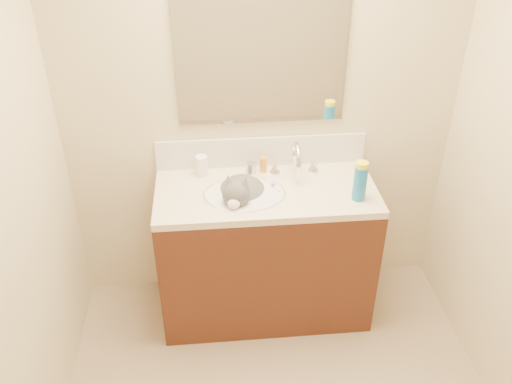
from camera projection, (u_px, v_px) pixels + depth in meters
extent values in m
cube|color=beige|center=(261.00, 102.00, 2.94)|extent=(2.20, 0.04, 2.50)
cube|color=#472013|center=(265.00, 254.00, 3.17)|extent=(1.20, 0.55, 0.82)
cube|color=beige|center=(266.00, 193.00, 2.94)|extent=(1.20, 0.55, 0.04)
ellipsoid|color=white|center=(245.00, 205.00, 2.93)|extent=(0.45, 0.36, 0.14)
cylinder|color=silver|center=(294.00, 163.00, 3.06)|extent=(0.04, 0.04, 0.11)
torus|color=silver|center=(296.00, 159.00, 2.98)|extent=(0.03, 0.20, 0.20)
cylinder|color=silver|center=(299.00, 172.00, 2.92)|extent=(0.03, 0.03, 0.06)
cone|color=silver|center=(275.00, 167.00, 3.06)|extent=(0.06, 0.06, 0.06)
cone|color=silver|center=(313.00, 166.00, 3.08)|extent=(0.06, 0.06, 0.06)
ellipsoid|color=#4F4D50|center=(242.00, 196.00, 2.97)|extent=(0.35, 0.38, 0.21)
ellipsoid|color=#4F4D50|center=(236.00, 194.00, 2.79)|extent=(0.18, 0.17, 0.14)
ellipsoid|color=#4F4D50|center=(239.00, 194.00, 2.87)|extent=(0.13, 0.13, 0.13)
cone|color=#4F4D50|center=(229.00, 181.00, 2.78)|extent=(0.08, 0.09, 0.09)
cone|color=#4F4D50|center=(245.00, 182.00, 2.77)|extent=(0.08, 0.08, 0.09)
ellipsoid|color=white|center=(234.00, 204.00, 2.75)|extent=(0.08, 0.07, 0.06)
ellipsoid|color=white|center=(238.00, 206.00, 2.88)|extent=(0.12, 0.09, 0.12)
sphere|color=#DA9F8D|center=(233.00, 206.00, 2.73)|extent=(0.01, 0.01, 0.01)
cylinder|color=#4F4D50|center=(265.00, 209.00, 2.97)|extent=(0.04, 0.22, 0.04)
cube|color=silver|center=(261.00, 152.00, 3.10)|extent=(1.20, 0.02, 0.18)
cube|color=white|center=(262.00, 50.00, 2.77)|extent=(0.90, 0.02, 0.80)
cylinder|color=white|center=(202.00, 166.00, 3.02)|extent=(0.09, 0.09, 0.12)
cylinder|color=orange|center=(202.00, 168.00, 3.03)|extent=(0.08, 0.08, 0.04)
cylinder|color=#B7B7BC|center=(251.00, 168.00, 3.06)|extent=(0.06, 0.06, 0.06)
cylinder|color=orange|center=(263.00, 165.00, 3.06)|extent=(0.04, 0.04, 0.09)
cube|color=white|center=(274.00, 186.00, 2.95)|extent=(0.07, 0.13, 0.01)
cube|color=#5E7CC9|center=(274.00, 185.00, 2.95)|extent=(0.02, 0.03, 0.01)
cylinder|color=blue|center=(360.00, 183.00, 2.80)|extent=(0.08, 0.08, 0.19)
cylinder|color=yellow|center=(362.00, 166.00, 2.74)|extent=(0.08, 0.08, 0.04)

